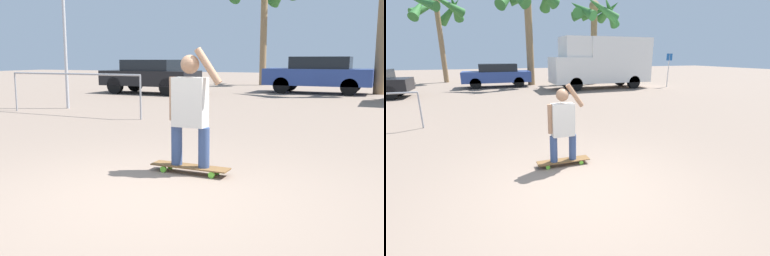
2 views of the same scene
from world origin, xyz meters
TOP-DOWN VIEW (x-y plane):
  - ground_plane at (0.00, 0.00)m, footprint 80.00×80.00m
  - skateboard at (0.00, 1.03)m, footprint 1.02×0.24m
  - person_skateboarder at (-0.00, 1.03)m, footprint 0.70×0.23m
  - camper_van at (5.82, 11.90)m, footprint 6.31×2.06m
  - parked_car_blue at (-0.52, 14.82)m, footprint 4.31×1.84m
  - palm_tree_near_van at (6.27, 14.31)m, footprint 3.79×3.88m
  - palm_tree_center_background at (1.88, 15.36)m, footprint 4.34×4.39m
  - palm_tree_far_left at (-4.17, 19.33)m, footprint 4.07×4.16m
  - street_sign at (10.23, 11.01)m, footprint 0.44×0.06m

SIDE VIEW (x-z plane):
  - ground_plane at x=0.00m, z-range 0.00..0.00m
  - skateboard at x=0.00m, z-range 0.03..0.13m
  - parked_car_blue at x=-0.52m, z-range 0.05..1.57m
  - person_skateboarder at x=0.00m, z-range 0.13..1.61m
  - street_sign at x=10.23m, z-range 0.32..2.49m
  - camper_van at x=5.82m, z-range 0.13..3.25m
  - palm_tree_near_van at x=6.27m, z-range 1.83..7.70m
  - palm_tree_far_left at x=-4.17m, z-range 2.05..8.47m
  - palm_tree_center_background at x=1.88m, z-range 2.08..9.13m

